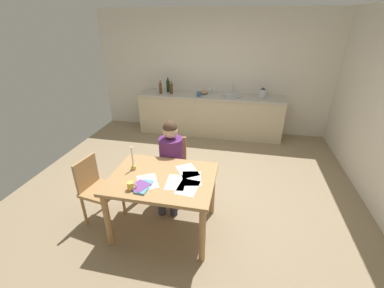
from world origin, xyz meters
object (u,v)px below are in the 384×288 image
(chair_side_empty, at_px, (97,188))
(candlestick, at_px, (133,163))
(sink_unit, at_px, (232,95))
(bottle_wine_red, at_px, (171,89))
(teacup_on_counter, at_px, (199,94))
(coffee_mug, at_px, (131,186))
(bottle_oil, at_px, (160,88))
(stovetop_kettle, at_px, (263,93))
(chair_at_table, at_px, (173,165))
(wine_glass_near_sink, at_px, (214,89))
(bottle_vinegar, at_px, (168,86))
(mixing_bowl, at_px, (204,92))
(wine_glass_by_kettle, at_px, (210,88))
(dining_table, at_px, (163,185))
(book_cookery, at_px, (144,187))
(book_magazine, at_px, (140,187))
(person_seated, at_px, (170,159))

(chair_side_empty, relative_size, candlestick, 2.91)
(sink_unit, bearing_deg, bottle_wine_red, -176.88)
(bottle_wine_red, bearing_deg, chair_side_empty, -92.37)
(teacup_on_counter, bearing_deg, coffee_mug, -92.57)
(bottle_oil, distance_m, stovetop_kettle, 2.18)
(sink_unit, distance_m, teacup_on_counter, 0.71)
(sink_unit, height_order, bottle_wine_red, bottle_wine_red)
(chair_at_table, bearing_deg, wine_glass_near_sink, 84.12)
(chair_at_table, xyz_separation_m, bottle_wine_red, (-0.66, 2.28, 0.52))
(bottle_oil, relative_size, stovetop_kettle, 1.30)
(coffee_mug, height_order, bottle_vinegar, bottle_vinegar)
(mixing_bowl, bearing_deg, chair_at_table, -90.94)
(candlestick, bearing_deg, wine_glass_by_kettle, 81.42)
(coffee_mug, xyz_separation_m, sink_unit, (0.83, 3.33, 0.13))
(chair_at_table, height_order, mixing_bowl, mixing_bowl)
(dining_table, height_order, chair_at_table, chair_at_table)
(chair_side_empty, bearing_deg, book_cookery, -16.48)
(dining_table, distance_m, coffee_mug, 0.41)
(book_magazine, height_order, bottle_vinegar, bottle_vinegar)
(candlestick, xyz_separation_m, bottle_vinegar, (-0.46, 3.02, 0.20))
(teacup_on_counter, bearing_deg, book_cookery, -90.43)
(chair_side_empty, xyz_separation_m, mixing_bowl, (0.82, 3.12, 0.46))
(candlestick, relative_size, book_cookery, 1.19)
(person_seated, distance_m, sink_unit, 2.59)
(mixing_bowl, height_order, wine_glass_by_kettle, wine_glass_by_kettle)
(wine_glass_by_kettle, relative_size, teacup_on_counter, 1.25)
(book_magazine, bearing_deg, chair_side_empty, -176.29)
(person_seated, relative_size, bottle_vinegar, 3.81)
(stovetop_kettle, bearing_deg, bottle_oil, -177.41)
(sink_unit, height_order, wine_glass_near_sink, sink_unit)
(dining_table, relative_size, bottle_wine_red, 4.41)
(person_seated, distance_m, book_magazine, 0.79)
(chair_at_table, xyz_separation_m, stovetop_kettle, (1.28, 2.35, 0.50))
(sink_unit, bearing_deg, dining_table, -100.88)
(wine_glass_near_sink, bearing_deg, mixing_bowl, -158.81)
(coffee_mug, height_order, book_magazine, coffee_mug)
(candlestick, xyz_separation_m, mixing_bowl, (0.35, 3.01, 0.11))
(bottle_wine_red, bearing_deg, book_cookery, -79.34)
(bottle_vinegar, height_order, mixing_bowl, bottle_vinegar)
(wine_glass_near_sink, distance_m, teacup_on_counter, 0.42)
(person_seated, bearing_deg, dining_table, -83.18)
(chair_side_empty, xyz_separation_m, stovetop_kettle, (2.06, 3.06, 0.51))
(teacup_on_counter, bearing_deg, dining_table, -87.88)
(bottle_oil, bearing_deg, wine_glass_by_kettle, 13.31)
(candlestick, bearing_deg, teacup_on_counter, 84.26)
(chair_at_table, relative_size, book_cookery, 3.54)
(coffee_mug, relative_size, mixing_bowl, 0.57)
(bottle_wine_red, xyz_separation_m, wine_glass_near_sink, (0.91, 0.22, -0.01))
(dining_table, xyz_separation_m, sink_unit, (0.58, 3.04, 0.29))
(chair_at_table, height_order, sink_unit, sink_unit)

